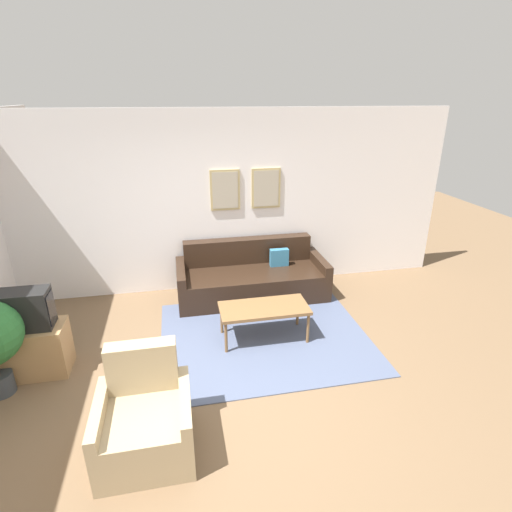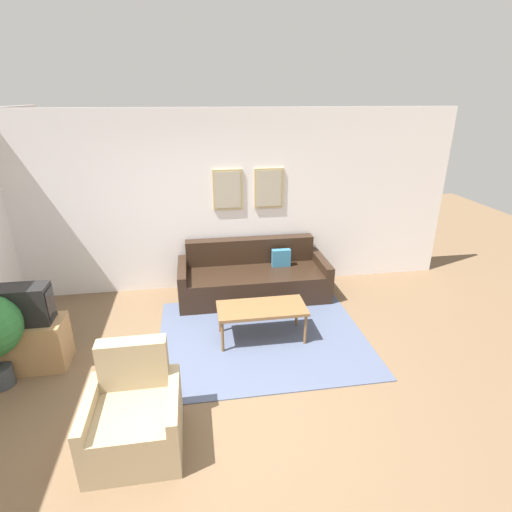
{
  "view_description": "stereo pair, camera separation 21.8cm",
  "coord_description": "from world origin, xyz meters",
  "views": [
    {
      "loc": [
        -0.22,
        -3.16,
        2.84
      ],
      "look_at": [
        0.77,
        1.69,
        0.85
      ],
      "focal_mm": 28.0,
      "sensor_mm": 36.0,
      "label": 1
    },
    {
      "loc": [
        -0.01,
        -3.2,
        2.84
      ],
      "look_at": [
        0.77,
        1.69,
        0.85
      ],
      "focal_mm": 28.0,
      "sensor_mm": 36.0,
      "label": 2
    }
  ],
  "objects": [
    {
      "name": "ground_plane",
      "position": [
        0.0,
        0.0,
        0.0
      ],
      "size": [
        16.0,
        16.0,
        0.0
      ],
      "primitive_type": "plane",
      "color": "brown"
    },
    {
      "name": "potted_plant_small",
      "position": [
        -2.06,
        1.03,
        0.36
      ],
      "size": [
        0.38,
        0.38,
        0.62
      ],
      "color": "#935638",
      "rests_on": "ground_plane"
    },
    {
      "name": "area_rug",
      "position": [
        0.74,
        1.04,
        0.01
      ],
      "size": [
        2.57,
        2.13,
        0.01
      ],
      "color": "#4C5670",
      "rests_on": "ground_plane"
    },
    {
      "name": "couch",
      "position": [
        0.81,
        2.21,
        0.28
      ],
      "size": [
        2.2,
        0.9,
        0.82
      ],
      "color": "black",
      "rests_on": "ground_plane"
    },
    {
      "name": "potted_plant_by_window",
      "position": [
        -2.28,
        1.33,
        0.53
      ],
      "size": [
        0.49,
        0.49,
        0.81
      ],
      "color": "beige",
      "rests_on": "ground_plane"
    },
    {
      "name": "tv",
      "position": [
        -1.87,
        0.88,
        0.78
      ],
      "size": [
        0.56,
        0.28,
        0.43
      ],
      "color": "black",
      "rests_on": "tv_stand"
    },
    {
      "name": "wall_back",
      "position": [
        0.01,
        2.68,
        1.35
      ],
      "size": [
        8.0,
        0.09,
        2.7
      ],
      "color": "silver",
      "rests_on": "ground_plane"
    },
    {
      "name": "armchair",
      "position": [
        -0.62,
        -0.43,
        0.29
      ],
      "size": [
        0.78,
        0.76,
        0.89
      ],
      "rotation": [
        0.0,
        0.0,
        0.38
      ],
      "color": "tan",
      "rests_on": "ground_plane"
    },
    {
      "name": "coffee_table",
      "position": [
        0.73,
        1.02,
        0.41
      ],
      "size": [
        1.09,
        0.51,
        0.45
      ],
      "color": "brown",
      "rests_on": "ground_plane"
    },
    {
      "name": "tv_stand",
      "position": [
        -1.88,
        0.88,
        0.28
      ],
      "size": [
        0.73,
        0.42,
        0.56
      ],
      "color": "#A87F51",
      "rests_on": "ground_plane"
    }
  ]
}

